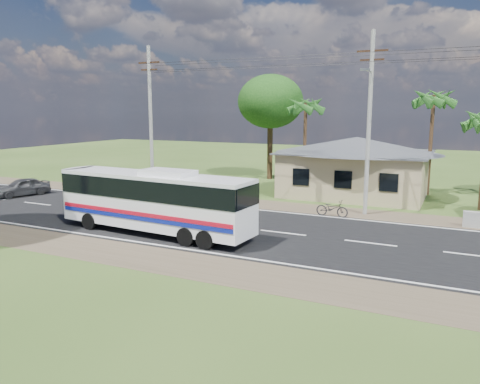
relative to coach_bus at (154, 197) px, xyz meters
The scene contains 10 objects.
ground 6.98m from the coach_bus, 26.34° to the left, with size 120.00×120.00×0.00m, color #30491A.
road 6.98m from the coach_bus, 26.34° to the left, with size 120.00×16.00×0.03m.
house 17.45m from the coach_bus, 66.32° to the left, with size 12.40×10.00×5.00m.
utility_poles 13.39m from the coach_bus, 47.48° to the left, with size 32.80×2.22×11.00m.
palm_mid 22.64m from the coach_bus, 56.98° to the left, with size 2.80×2.80×8.20m.
palm_far 19.65m from the coach_bus, 83.97° to the left, with size 2.80×2.80×7.70m.
tree_behind_house 21.69m from the coach_bus, 95.44° to the left, with size 6.00×6.00×9.61m.
coach_bus is the anchor object (origin of this frame).
motorcycle 10.87m from the coach_bus, 47.12° to the left, with size 0.69×1.97×1.03m, color black.
small_car 16.27m from the coach_bus, 163.06° to the left, with size 1.59×3.96×1.35m, color #2C2C2E.
Camera 1 is at (8.20, -22.49, 6.40)m, focal length 35.00 mm.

